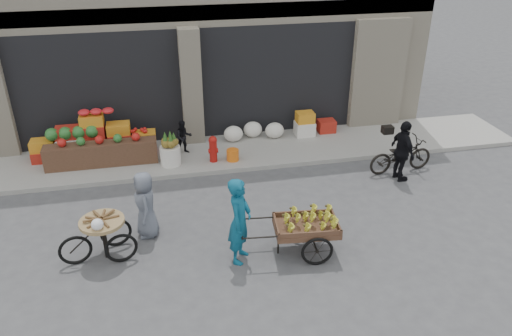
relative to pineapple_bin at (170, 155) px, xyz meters
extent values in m
plane|color=#424244|center=(0.75, -3.60, -0.37)|extent=(80.00, 80.00, 0.00)
cube|color=gray|center=(0.75, 0.50, -0.31)|extent=(18.00, 2.20, 0.12)
cube|color=gray|center=(0.75, 1.75, 3.23)|extent=(14.00, 0.30, 0.40)
cube|color=black|center=(-1.73, 2.40, 1.30)|extent=(4.40, 1.60, 3.10)
cube|color=black|center=(3.23, 2.40, 1.30)|extent=(4.40, 1.60, 3.10)
cube|color=beige|center=(0.75, 1.55, 1.30)|extent=(0.55, 0.80, 3.22)
cube|color=brown|center=(-1.73, 0.35, 0.05)|extent=(2.80, 0.45, 0.60)
sphere|color=#1E5923|center=(-2.42, 0.85, 0.49)|extent=(0.34, 0.34, 0.34)
cylinder|color=silver|center=(0.00, 0.00, 0.00)|extent=(0.52, 0.52, 0.50)
cylinder|color=#A5140F|center=(1.10, -0.05, 0.03)|extent=(0.20, 0.20, 0.56)
sphere|color=#A5140F|center=(1.10, -0.05, 0.35)|extent=(0.22, 0.22, 0.22)
cylinder|color=orange|center=(1.60, -0.10, -0.10)|extent=(0.32, 0.32, 0.30)
ellipsoid|color=silver|center=(2.42, 1.10, -0.03)|extent=(1.70, 0.60, 0.44)
imported|color=black|center=(0.40, 0.60, 0.21)|extent=(0.51, 0.43, 0.93)
cube|color=brown|center=(2.36, -4.12, 0.19)|extent=(1.29, 0.91, 0.11)
torus|color=black|center=(2.45, -4.56, -0.06)|extent=(0.61, 0.12, 0.61)
torus|color=black|center=(2.54, -3.70, -0.06)|extent=(0.61, 0.12, 0.61)
cylinder|color=black|center=(1.82, -4.07, -0.12)|extent=(0.04, 0.04, 0.50)
imported|color=#0E506E|center=(1.07, -4.08, 0.50)|extent=(0.66, 0.75, 1.74)
cylinder|color=#9E7F51|center=(-1.44, -3.48, 0.43)|extent=(1.00, 1.00, 0.07)
cube|color=black|center=(-1.44, -3.48, 0.03)|extent=(0.09, 0.09, 0.80)
torus|color=black|center=(-1.14, -3.70, -0.06)|extent=(0.62, 0.19, 0.62)
torus|color=black|center=(-1.25, -3.15, -0.06)|extent=(0.62, 0.19, 0.62)
torus|color=black|center=(-1.98, -3.59, -0.06)|extent=(0.62, 0.19, 0.62)
imported|color=slate|center=(-0.64, -2.88, 0.34)|extent=(0.51, 0.73, 1.43)
imported|color=black|center=(5.71, -1.37, 0.08)|extent=(1.76, 0.74, 0.90)
imported|color=black|center=(5.51, -1.77, 0.40)|extent=(0.45, 0.94, 1.55)
camera|label=1|loc=(-0.24, -11.70, 5.62)|focal=35.00mm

